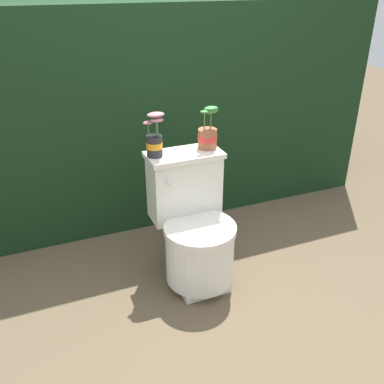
% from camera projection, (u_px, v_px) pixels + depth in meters
% --- Properties ---
extents(ground_plane, '(12.00, 12.00, 0.00)m').
position_uv_depth(ground_plane, '(205.00, 286.00, 2.60)').
color(ground_plane, brown).
extents(hedge_backdrop, '(3.45, 0.81, 1.54)m').
position_uv_depth(hedge_backdrop, '(143.00, 110.00, 3.24)').
color(hedge_backdrop, black).
rests_on(hedge_backdrop, ground).
extents(toilet, '(0.44, 0.57, 0.77)m').
position_uv_depth(toilet, '(194.00, 229.00, 2.54)').
color(toilet, silver).
rests_on(toilet, ground).
extents(potted_plant_left, '(0.12, 0.09, 0.25)m').
position_uv_depth(potted_plant_left, '(155.00, 140.00, 2.39)').
color(potted_plant_left, '#262628').
rests_on(potted_plant_left, toilet).
extents(potted_plant_midleft, '(0.12, 0.12, 0.25)m').
position_uv_depth(potted_plant_midleft, '(208.00, 134.00, 2.50)').
color(potted_plant_midleft, '#9E5638').
rests_on(potted_plant_midleft, toilet).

